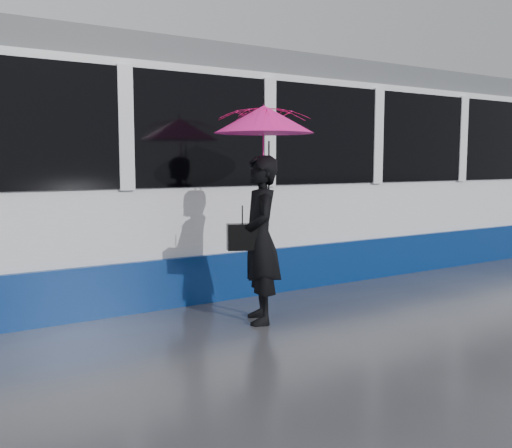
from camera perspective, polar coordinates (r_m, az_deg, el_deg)
ground at (r=6.48m, az=1.31°, el=-10.01°), size 90.00×90.00×0.00m
rails at (r=8.60m, az=-8.02°, el=-5.92°), size 34.00×1.51×0.02m
tram at (r=10.25m, az=9.19°, el=5.17°), size 26.00×2.56×3.35m
woman at (r=6.40m, az=0.41°, el=-1.57°), size 0.68×0.81×1.88m
umbrella at (r=6.37m, az=0.80°, el=8.51°), size 1.44×1.44×1.27m
handbag at (r=6.30m, az=-1.37°, el=-1.29°), size 0.37×0.26×0.47m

